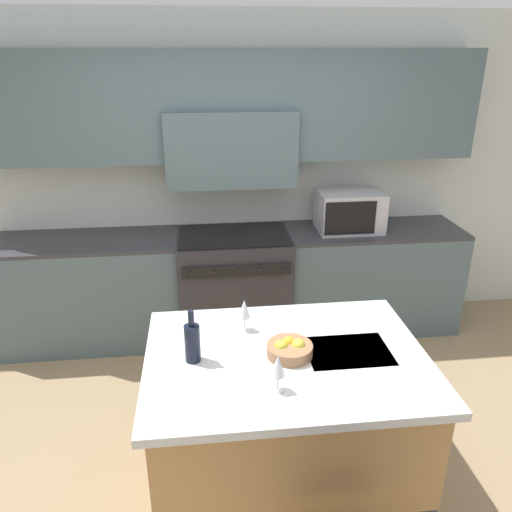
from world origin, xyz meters
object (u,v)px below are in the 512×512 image
wine_glass_near (278,367)px  range_stove (234,285)px  fruit_bowl (290,349)px  wine_glass_far (244,310)px  microwave (350,211)px  wine_bottle (192,342)px

wine_glass_near → range_stove: bearing=91.5°
wine_glass_near → fruit_bowl: (0.11, 0.28, -0.09)m
range_stove → wine_glass_far: bearing=-91.8°
range_stove → microwave: size_ratio=1.75×
wine_bottle → wine_glass_far: bearing=43.0°
range_stove → fruit_bowl: 1.86m
fruit_bowl → wine_bottle: bearing=179.0°
fruit_bowl → range_stove: bearing=95.2°
range_stove → wine_bottle: bearing=-100.6°
fruit_bowl → microwave: bearing=65.1°
range_stove → fruit_bowl: (0.16, -1.79, 0.49)m
microwave → wine_glass_near: bearing=-114.4°
range_stove → wine_glass_far: size_ratio=5.05×
microwave → wine_glass_near: microwave is taller
wine_glass_near → wine_bottle: bearing=143.4°
microwave → range_stove: bearing=-178.9°
microwave → fruit_bowl: bearing=-114.9°
wine_glass_far → wine_glass_near: bearing=-79.6°
microwave → fruit_bowl: 1.99m
microwave → wine_bottle: microwave is taller
microwave → wine_glass_far: microwave is taller
wine_bottle → wine_glass_far: (0.29, 0.27, 0.02)m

